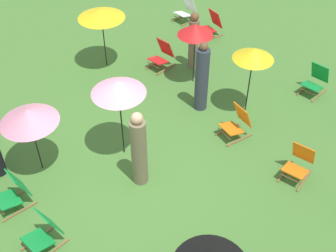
# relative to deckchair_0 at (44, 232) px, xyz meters

# --- Properties ---
(ground_plane) EXTENTS (40.00, 40.00, 0.00)m
(ground_plane) POSITION_rel_deckchair_0_xyz_m (-0.54, 2.30, -0.37)
(ground_plane) COLOR #477A33
(deckchair_0) EXTENTS (0.54, 0.80, 0.83)m
(deckchair_0) POSITION_rel_deckchair_0_xyz_m (0.00, 0.00, 0.00)
(deckchair_0) COLOR olive
(deckchair_0) RESTS_ON ground
(deckchair_1) EXTENTS (0.58, 0.82, 0.83)m
(deckchair_1) POSITION_rel_deckchair_0_xyz_m (-3.31, 7.80, 0.00)
(deckchair_1) COLOR olive
(deckchair_1) RESTS_ON ground
(deckchair_3) EXTENTS (0.50, 0.77, 0.83)m
(deckchair_3) POSITION_rel_deckchair_0_xyz_m (-1.21, 0.02, 0.00)
(deckchair_3) COLOR olive
(deckchair_3) RESTS_ON ground
(deckchair_4) EXTENTS (0.62, 0.84, 0.83)m
(deckchair_4) POSITION_rel_deckchair_0_xyz_m (2.06, 4.87, 0.00)
(deckchair_4) COLOR olive
(deckchair_4) RESTS_ON ground
(deckchair_5) EXTENTS (0.53, 0.79, 0.83)m
(deckchair_5) POSITION_rel_deckchair_0_xyz_m (0.58, 7.68, 0.00)
(deckchair_5) COLOR olive
(deckchair_5) RESTS_ON ground
(deckchair_8) EXTENTS (0.60, 0.83, 0.83)m
(deckchair_8) POSITION_rel_deckchair_0_xyz_m (0.33, 4.87, 0.00)
(deckchair_8) COLOR olive
(deckchair_8) RESTS_ON ground
(deckchair_9) EXTENTS (0.50, 0.78, 0.83)m
(deckchair_9) POSITION_rel_deckchair_0_xyz_m (-4.58, 7.92, 0.00)
(deckchair_9) COLOR olive
(deckchair_9) RESTS_ON ground
(deckchair_10) EXTENTS (0.54, 0.80, 0.83)m
(deckchair_10) POSITION_rel_deckchair_0_xyz_m (-3.02, 5.48, 0.00)
(deckchair_10) COLOR olive
(deckchair_10) RESTS_ON ground
(umbrella_0) EXTENTS (1.13, 1.13, 1.97)m
(umbrella_0) POSITION_rel_deckchair_0_xyz_m (-0.97, 2.54, 1.46)
(umbrella_0) COLOR black
(umbrella_0) RESTS_ON ground
(umbrella_1) EXTENTS (1.27, 1.27, 1.73)m
(umbrella_1) POSITION_rel_deckchair_0_xyz_m (-4.14, 4.33, 1.24)
(umbrella_1) COLOR black
(umbrella_1) RESTS_ON ground
(umbrella_3) EXTENTS (0.96, 0.96, 1.80)m
(umbrella_3) POSITION_rel_deckchair_0_xyz_m (-0.12, 5.75, 1.29)
(umbrella_3) COLOR black
(umbrella_3) RESTS_ON ground
(umbrella_4) EXTENTS (0.92, 0.92, 1.74)m
(umbrella_4) POSITION_rel_deckchair_0_xyz_m (-1.90, 5.64, 1.21)
(umbrella_4) COLOR black
(umbrella_4) RESTS_ON ground
(umbrella_5) EXTENTS (1.19, 1.19, 1.63)m
(umbrella_5) POSITION_rel_deckchair_0_xyz_m (-1.78, 0.90, 1.11)
(umbrella_5) COLOR black
(umbrella_5) RESTS_ON ground
(person_0) EXTENTS (0.39, 0.39, 1.84)m
(person_0) POSITION_rel_deckchair_0_xyz_m (-0.06, 2.29, 0.51)
(person_0) COLOR #72664C
(person_0) RESTS_ON ground
(person_2) EXTENTS (0.39, 0.39, 1.68)m
(person_2) POSITION_rel_deckchair_0_xyz_m (-2.43, 6.14, 0.44)
(person_2) COLOR #72664C
(person_2) RESTS_ON ground
(person_3) EXTENTS (0.41, 0.41, 1.89)m
(person_3) POSITION_rel_deckchair_0_xyz_m (-0.96, 4.98, 0.52)
(person_3) COLOR #333847
(person_3) RESTS_ON ground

